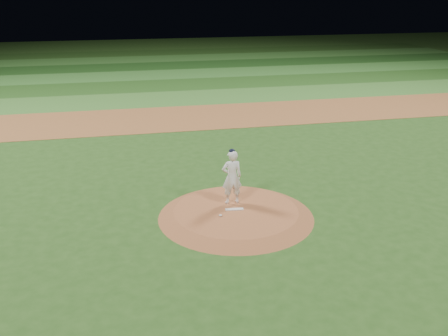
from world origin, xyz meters
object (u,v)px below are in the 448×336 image
at_px(rosin_bag, 221,215).
at_px(pitcher_on_mound, 232,177).
at_px(pitchers_mound, 236,213).
at_px(pitching_rubber, 234,209).

relative_size(rosin_bag, pitcher_on_mound, 0.06).
xyz_separation_m(pitchers_mound, pitching_rubber, (-0.05, 0.03, 0.14)).
xyz_separation_m(pitchers_mound, rosin_bag, (-0.64, -0.39, 0.16)).
bearing_deg(pitching_rubber, rosin_bag, -138.45).
height_order(pitchers_mound, rosin_bag, rosin_bag).
xyz_separation_m(rosin_bag, pitcher_on_mound, (0.63, 1.01, 0.98)).
relative_size(pitchers_mound, pitcher_on_mound, 2.66).
bearing_deg(pitchers_mound, pitching_rubber, 149.24).
xyz_separation_m(pitchers_mound, pitcher_on_mound, (-0.01, 0.62, 1.14)).
distance_m(pitching_rubber, rosin_bag, 0.72).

